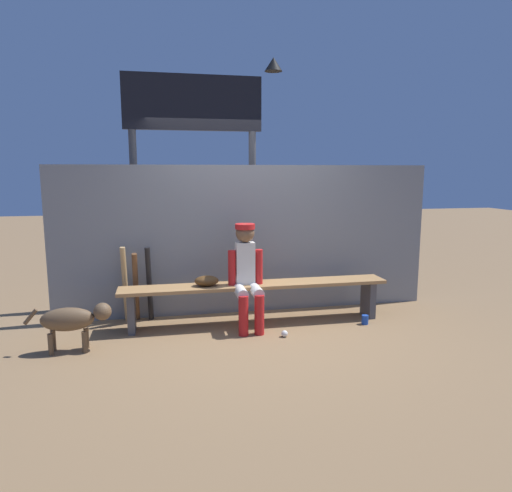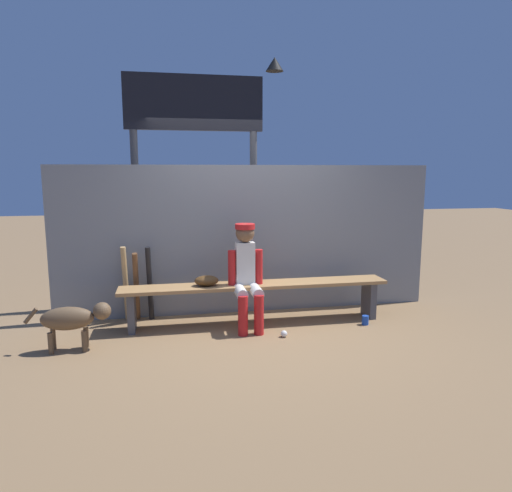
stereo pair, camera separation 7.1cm
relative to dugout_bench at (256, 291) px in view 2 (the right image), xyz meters
The scene contains 13 objects.
ground_plane 0.40m from the dugout_bench, ahead, with size 30.00×30.00×0.00m, color olive.
chainlink_fence 0.74m from the dugout_bench, 90.00° to the left, with size 4.84×0.03×1.89m, color gray.
dugout_bench is the anchor object (origin of this frame).
player_seated 0.32m from the dugout_bench, 138.58° to the right, with size 0.41×0.55×1.21m.
baseball_glove 0.61m from the dugout_bench, behind, with size 0.28×0.20×0.12m, color #593819.
bat_aluminum_black 1.30m from the dugout_bench, 164.29° to the left, with size 0.06×0.06×0.92m, color black.
bat_wood_dark 1.45m from the dugout_bench, 165.94° to the left, with size 0.06×0.06×0.87m, color brown.
bat_wood_tan 1.58m from the dugout_bench, 166.12° to the left, with size 0.06×0.06×0.93m, color tan.
baseball 0.66m from the dugout_bench, 67.37° to the right, with size 0.07×0.07×0.07m, color white.
cup_on_ground 1.35m from the dugout_bench, 13.13° to the right, with size 0.08×0.08×0.11m, color #1E47AD.
cup_on_bench 0.28m from the dugout_bench, behind, with size 0.08×0.08×0.11m, color silver.
scoreboard 2.29m from the dugout_bench, 115.52° to the left, with size 2.11×0.27×3.31m.
dog 2.04m from the dugout_bench, 166.32° to the right, with size 0.84×0.20×0.49m.
Camera 2 is at (-1.01, -5.23, 1.81)m, focal length 32.35 mm.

